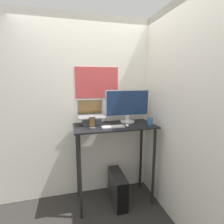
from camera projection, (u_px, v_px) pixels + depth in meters
The scene contains 11 objects.
ground_plane at pixel (120, 213), 2.28m from camera, with size 12.00×12.00×0.00m, color #2D2B28.
wall_back at pixel (108, 108), 2.63m from camera, with size 6.00×0.06×2.60m.
wall_side_right at pixel (168, 113), 2.21m from camera, with size 0.05×6.00×2.60m.
desk at pixel (115, 141), 2.37m from camera, with size 1.08×0.52×1.12m.
laptop at pixel (91, 118), 2.36m from camera, with size 0.35×0.29×0.33m.
monitor at pixel (128, 106), 2.45m from camera, with size 0.63×0.20×0.46m.
keyboard at pixel (113, 127), 2.23m from camera, with size 0.29×0.10×0.02m.
mouse at pixel (127, 125), 2.26m from camera, with size 0.04×0.06×0.03m.
cell_phone at pixel (92, 125), 2.17m from camera, with size 0.08×0.08×0.14m.
computer_tower at pixel (117, 188), 2.46m from camera, with size 0.16×0.51×0.43m.
mug at pixel (150, 121), 2.35m from camera, with size 0.07×0.07×0.09m.
Camera 1 is at (-0.60, -1.92, 1.71)m, focal length 28.00 mm.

